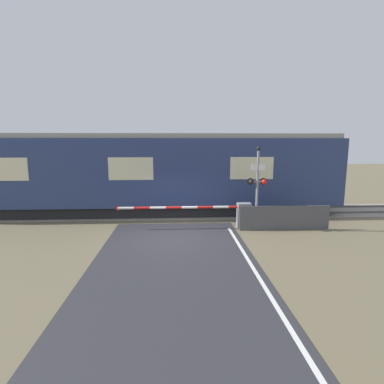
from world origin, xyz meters
name	(u,v)px	position (x,y,z in m)	size (l,w,h in m)	color
ground_plane	(175,237)	(0.00, 0.00, 0.00)	(80.00, 80.00, 0.00)	#6B6047
track_bed	(175,212)	(0.00, 4.29, 0.02)	(36.00, 3.20, 0.13)	gray
train	(135,174)	(-2.13, 4.29, 2.20)	(21.77, 3.03, 4.31)	black
crossing_barrier	(232,214)	(2.62, 1.18, 0.65)	(6.07, 0.44, 1.15)	gray
signal_post	(257,183)	(3.63, 0.85, 2.10)	(0.87, 0.26, 3.70)	gray
roadside_fence	(285,218)	(4.88, 0.73, 0.55)	(4.04, 0.06, 1.10)	#4C4C51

